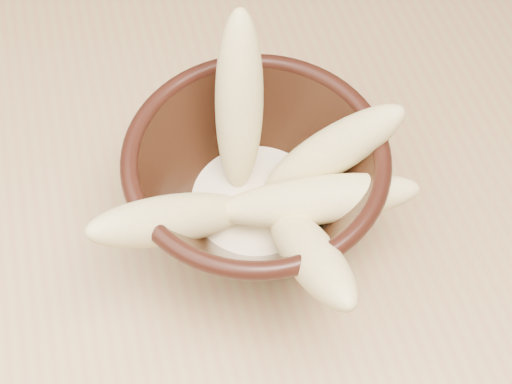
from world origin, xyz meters
TOP-DOWN VIEW (x-y plane):
  - table at (0.00, 0.00)m, footprint 1.20×0.80m
  - bowl at (-0.20, -0.04)m, footprint 0.19×0.19m
  - milk_puddle at (-0.20, -0.04)m, footprint 0.11×0.11m
  - banana_upright at (-0.20, -0.00)m, footprint 0.06×0.09m
  - banana_left at (-0.27, -0.07)m, footprint 0.14×0.08m
  - banana_right at (-0.14, -0.04)m, footprint 0.12×0.05m
  - banana_across at (-0.17, -0.08)m, footprint 0.15×0.07m
  - banana_front at (-0.18, -0.12)m, footprint 0.04×0.14m

SIDE VIEW (x-z plane):
  - table at x=0.00m, z-range 0.30..1.05m
  - milk_puddle at x=-0.20m, z-range 0.78..0.79m
  - bowl at x=-0.20m, z-range 0.76..0.86m
  - banana_across at x=-0.17m, z-range 0.79..0.86m
  - banana_left at x=-0.27m, z-range 0.77..0.88m
  - banana_front at x=-0.18m, z-range 0.77..0.89m
  - banana_right at x=-0.14m, z-range 0.78..0.89m
  - banana_upright at x=-0.20m, z-range 0.78..0.93m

